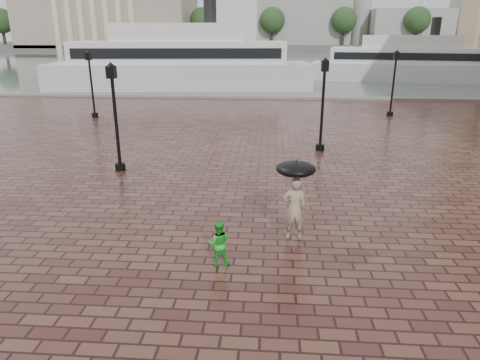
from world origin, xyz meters
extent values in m
plane|color=#391B19|center=(0.00, 0.00, 0.00)|extent=(300.00, 300.00, 0.00)
plane|color=#434D51|center=(0.00, 92.00, 0.00)|extent=(240.00, 240.00, 0.00)
cube|color=slate|center=(0.00, 32.00, 0.00)|extent=(80.00, 0.60, 0.30)
cube|color=#4C4C47|center=(0.00, 160.00, 1.00)|extent=(300.00, 60.00, 2.00)
cube|color=gray|center=(-55.00, 145.00, 12.00)|extent=(55.00, 30.00, 22.00)
cube|color=gray|center=(10.00, 150.00, 9.00)|extent=(30.00, 22.00, 14.00)
cube|color=gray|center=(45.00, 150.00, 7.50)|extent=(25.00, 22.00, 11.00)
cylinder|color=gray|center=(30.00, 150.00, 12.00)|extent=(6.00, 6.00, 20.00)
cylinder|color=#2D2119|center=(-90.00, 138.00, 4.00)|extent=(1.00, 1.00, 8.00)
sphere|color=#203D1B|center=(-90.00, 138.00, 9.50)|extent=(8.00, 8.00, 8.00)
cylinder|color=#2D2119|center=(-67.50, 138.00, 4.00)|extent=(1.00, 1.00, 8.00)
sphere|color=#203D1B|center=(-67.50, 138.00, 9.50)|extent=(8.00, 8.00, 8.00)
cylinder|color=#2D2119|center=(-45.00, 138.00, 4.00)|extent=(1.00, 1.00, 8.00)
sphere|color=#203D1B|center=(-45.00, 138.00, 9.50)|extent=(8.00, 8.00, 8.00)
cylinder|color=#2D2119|center=(-22.50, 138.00, 4.00)|extent=(1.00, 1.00, 8.00)
sphere|color=#203D1B|center=(-22.50, 138.00, 9.50)|extent=(8.00, 8.00, 8.00)
cylinder|color=#2D2119|center=(0.00, 138.00, 4.00)|extent=(1.00, 1.00, 8.00)
sphere|color=#203D1B|center=(0.00, 138.00, 9.50)|extent=(8.00, 8.00, 8.00)
cylinder|color=#2D2119|center=(22.50, 138.00, 4.00)|extent=(1.00, 1.00, 8.00)
sphere|color=#203D1B|center=(22.50, 138.00, 9.50)|extent=(8.00, 8.00, 8.00)
cylinder|color=#2D2119|center=(45.00, 138.00, 4.00)|extent=(1.00, 1.00, 8.00)
sphere|color=#203D1B|center=(45.00, 138.00, 9.50)|extent=(8.00, 8.00, 8.00)
cylinder|color=black|center=(-6.00, 10.00, 0.15)|extent=(0.44, 0.44, 0.30)
cylinder|color=black|center=(-6.00, 10.00, 2.00)|extent=(0.14, 0.14, 4.00)
cube|color=black|center=(-6.00, 10.00, 4.15)|extent=(0.35, 0.35, 0.50)
sphere|color=beige|center=(-6.00, 10.00, 4.15)|extent=(0.28, 0.28, 0.28)
cylinder|color=black|center=(3.00, 14.00, 0.15)|extent=(0.44, 0.44, 0.30)
cylinder|color=black|center=(3.00, 14.00, 2.00)|extent=(0.14, 0.14, 4.00)
cube|color=black|center=(3.00, 14.00, 4.15)|extent=(0.35, 0.35, 0.50)
sphere|color=beige|center=(3.00, 14.00, 4.15)|extent=(0.28, 0.28, 0.28)
cylinder|color=black|center=(-12.00, 22.00, 0.15)|extent=(0.44, 0.44, 0.30)
cylinder|color=black|center=(-12.00, 22.00, 2.00)|extent=(0.14, 0.14, 4.00)
cube|color=black|center=(-12.00, 22.00, 4.15)|extent=(0.35, 0.35, 0.50)
sphere|color=beige|center=(-12.00, 22.00, 4.15)|extent=(0.28, 0.28, 0.28)
cylinder|color=black|center=(9.00, 24.00, 0.15)|extent=(0.44, 0.44, 0.30)
cylinder|color=black|center=(9.00, 24.00, 2.00)|extent=(0.14, 0.14, 4.00)
cube|color=black|center=(9.00, 24.00, 4.15)|extent=(0.35, 0.35, 0.50)
sphere|color=beige|center=(9.00, 24.00, 4.15)|extent=(0.28, 0.28, 0.28)
imported|color=gray|center=(1.21, 3.96, 0.93)|extent=(0.70, 0.47, 1.87)
imported|color=green|center=(-0.76, 2.34, 0.60)|extent=(0.62, 0.50, 1.20)
cube|color=silver|center=(-9.32, 38.97, 1.32)|extent=(27.96, 9.13, 2.64)
cube|color=silver|center=(-9.32, 38.97, 3.74)|extent=(22.41, 7.74, 2.20)
cube|color=silver|center=(-9.32, 38.97, 5.71)|extent=(13.60, 6.27, 1.76)
cylinder|color=black|center=(-6.04, 39.28, 7.69)|extent=(1.32, 1.32, 2.64)
cube|color=black|center=(-9.05, 36.07, 3.74)|extent=(20.79, 2.05, 0.99)
cube|color=black|center=(-9.59, 41.87, 3.74)|extent=(20.79, 2.05, 0.99)
cube|color=silver|center=(16.77, 47.77, 1.08)|extent=(23.16, 9.96, 2.16)
cube|color=silver|center=(16.77, 47.77, 3.06)|extent=(18.61, 8.32, 1.80)
cube|color=silver|center=(16.77, 47.77, 4.69)|extent=(11.44, 6.30, 1.44)
cylinder|color=black|center=(19.41, 47.21, 6.31)|extent=(1.08, 1.08, 2.16)
cube|color=black|center=(16.27, 45.44, 3.06)|extent=(16.77, 3.64, 0.81)
cube|color=black|center=(17.26, 50.11, 3.06)|extent=(16.77, 3.64, 0.81)
cylinder|color=black|center=(1.21, 3.96, 1.59)|extent=(0.02, 0.02, 0.95)
ellipsoid|color=black|center=(1.21, 3.96, 2.11)|extent=(1.10, 1.10, 0.39)
camera|label=1|loc=(0.51, -7.30, 5.64)|focal=32.00mm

